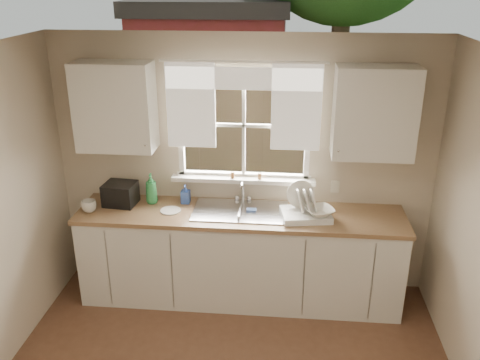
# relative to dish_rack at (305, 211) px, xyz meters

# --- Properties ---
(room_walls) EXTENTS (3.62, 4.02, 2.50)m
(room_walls) POSITION_rel_dish_rack_xyz_m (-0.60, -1.71, 0.26)
(room_walls) COLOR beige
(room_walls) RESTS_ON ground
(ceiling) EXTENTS (3.60, 4.00, 0.02)m
(ceiling) POSITION_rel_dish_rack_xyz_m (-0.60, -1.65, 1.52)
(ceiling) COLOR silver
(ceiling) RESTS_ON room_walls
(window) EXTENTS (1.38, 0.16, 1.06)m
(window) POSITION_rel_dish_rack_xyz_m (-0.60, 0.36, 0.51)
(window) COLOR white
(window) RESTS_ON room_walls
(curtains) EXTENTS (1.50, 0.03, 0.81)m
(curtains) POSITION_rel_dish_rack_xyz_m (-0.60, 0.30, 0.96)
(curtains) COLOR white
(curtains) RESTS_ON room_walls
(base_cabinets) EXTENTS (3.00, 0.62, 0.87)m
(base_cabinets) POSITION_rel_dish_rack_xyz_m (-0.60, 0.03, -0.54)
(base_cabinets) COLOR silver
(base_cabinets) RESTS_ON ground
(countertop) EXTENTS (3.04, 0.65, 0.04)m
(countertop) POSITION_rel_dish_rack_xyz_m (-0.60, 0.03, -0.09)
(countertop) COLOR olive
(countertop) RESTS_ON base_cabinets
(upper_cabinet_left) EXTENTS (0.70, 0.33, 0.80)m
(upper_cabinet_left) POSITION_rel_dish_rack_xyz_m (-1.75, 0.18, 0.87)
(upper_cabinet_left) COLOR silver
(upper_cabinet_left) RESTS_ON room_walls
(upper_cabinet_right) EXTENTS (0.70, 0.33, 0.80)m
(upper_cabinet_right) POSITION_rel_dish_rack_xyz_m (0.55, 0.18, 0.87)
(upper_cabinet_right) COLOR silver
(upper_cabinet_right) RESTS_ON room_walls
(wall_outlet) EXTENTS (0.08, 0.01, 0.12)m
(wall_outlet) POSITION_rel_dish_rack_xyz_m (0.28, 0.34, 0.10)
(wall_outlet) COLOR beige
(wall_outlet) RESTS_ON room_walls
(sill_jars) EXTENTS (0.30, 0.04, 0.06)m
(sill_jars) POSITION_rel_dish_rack_xyz_m (-0.57, 0.29, 0.20)
(sill_jars) COLOR brown
(sill_jars) RESTS_ON window
(sink) EXTENTS (0.88, 0.52, 0.40)m
(sink) POSITION_rel_dish_rack_xyz_m (-0.60, 0.07, -0.14)
(sink) COLOR #B7B7BC
(sink) RESTS_ON countertop
(dish_rack) EXTENTS (0.48, 0.40, 0.31)m
(dish_rack) POSITION_rel_dish_rack_xyz_m (0.00, 0.00, 0.00)
(dish_rack) COLOR white
(dish_rack) RESTS_ON countertop
(bowl) EXTENTS (0.33, 0.33, 0.06)m
(bowl) POSITION_rel_dish_rack_xyz_m (0.12, -0.05, 0.02)
(bowl) COLOR white
(bowl) RESTS_ON dish_rack
(soap_bottle_a) EXTENTS (0.13, 0.13, 0.30)m
(soap_bottle_a) POSITION_rel_dish_rack_xyz_m (-1.47, 0.18, 0.08)
(soap_bottle_a) COLOR green
(soap_bottle_a) RESTS_ON countertop
(soap_bottle_b) EXTENTS (0.08, 0.09, 0.19)m
(soap_bottle_b) POSITION_rel_dish_rack_xyz_m (-1.14, 0.21, 0.03)
(soap_bottle_b) COLOR #2D50AB
(soap_bottle_b) RESTS_ON countertop
(soap_bottle_c) EXTENTS (0.18, 0.18, 0.19)m
(soap_bottle_c) POSITION_rel_dish_rack_xyz_m (-1.84, 0.17, 0.03)
(soap_bottle_c) COLOR beige
(soap_bottle_c) RESTS_ON countertop
(saucer) EXTENTS (0.19, 0.19, 0.01)m
(saucer) POSITION_rel_dish_rack_xyz_m (-1.25, 0.01, -0.06)
(saucer) COLOR silver
(saucer) RESTS_ON countertop
(cup) EXTENTS (0.18, 0.18, 0.11)m
(cup) POSITION_rel_dish_rack_xyz_m (-2.00, -0.07, -0.01)
(cup) COLOR silver
(cup) RESTS_ON countertop
(black_appliance) EXTENTS (0.31, 0.28, 0.21)m
(black_appliance) POSITION_rel_dish_rack_xyz_m (-1.75, 0.12, 0.04)
(black_appliance) COLOR black
(black_appliance) RESTS_ON countertop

